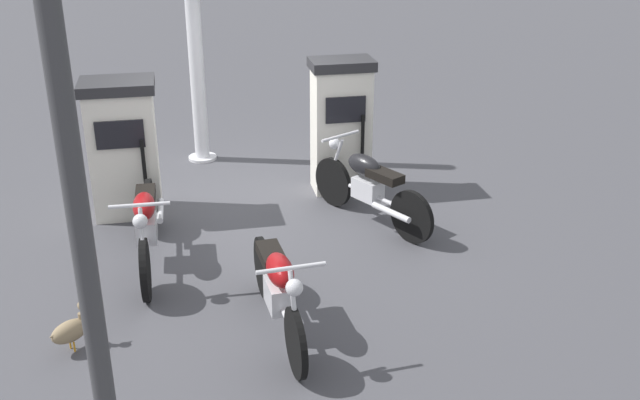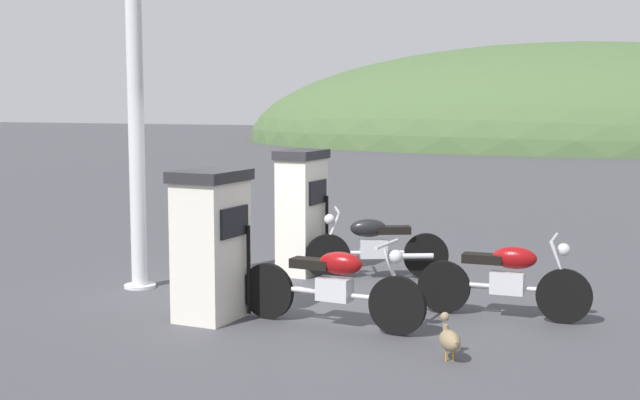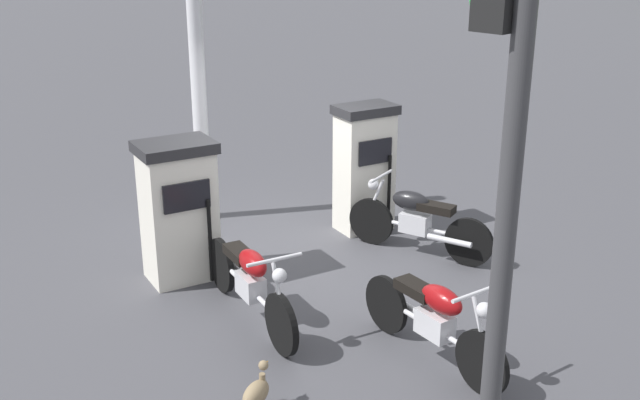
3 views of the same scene
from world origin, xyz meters
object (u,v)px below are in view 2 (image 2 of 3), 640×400
object	(u,v)px
motorcycle_far_pump	(375,244)
wandering_duck	(450,339)
fuel_pump_far	(302,211)
motorcycle_near_pump	(333,284)
fuel_pump_near	(211,244)
motorcycle_extra	(506,276)
canopy_support_pole	(136,137)

from	to	relation	value
motorcycle_far_pump	wandering_duck	bearing A→B (deg)	-62.36
fuel_pump_far	motorcycle_near_pump	world-z (taller)	fuel_pump_far
fuel_pump_near	fuel_pump_far	world-z (taller)	fuel_pump_far
motorcycle_extra	wandering_duck	distance (m)	1.79
fuel_pump_near	fuel_pump_far	bearing A→B (deg)	90.00
fuel_pump_far	canopy_support_pole	world-z (taller)	canopy_support_pole
motorcycle_extra	wandering_duck	bearing A→B (deg)	-97.76
motorcycle_far_pump	fuel_pump_near	bearing A→B (deg)	-111.25
motorcycle_extra	canopy_support_pole	xyz separation A→B (m)	(-4.59, -0.04, 1.45)
motorcycle_extra	motorcycle_near_pump	bearing A→B (deg)	-148.60
wandering_duck	motorcycle_far_pump	bearing A→B (deg)	117.64
fuel_pump_far	motorcycle_near_pump	size ratio (longest dim) A/B	0.80
motorcycle_extra	wandering_duck	world-z (taller)	motorcycle_extra
motorcycle_near_pump	canopy_support_pole	size ratio (longest dim) A/B	0.53
fuel_pump_near	fuel_pump_far	distance (m)	2.65
fuel_pump_near	fuel_pump_far	xyz separation A→B (m)	(0.00, 2.65, 0.03)
wandering_duck	fuel_pump_far	bearing A→B (deg)	130.05
motorcycle_near_pump	motorcycle_extra	xyz separation A→B (m)	(1.64, 1.00, 0.01)
wandering_duck	canopy_support_pole	distance (m)	4.98
motorcycle_far_pump	canopy_support_pole	bearing A→B (deg)	-149.22
motorcycle_far_pump	wandering_duck	world-z (taller)	motorcycle_far_pump
fuel_pump_far	motorcycle_extra	distance (m)	3.38
fuel_pump_near	wandering_duck	size ratio (longest dim) A/B	3.85
fuel_pump_far	wandering_duck	size ratio (longest dim) A/B	4.01
motorcycle_extra	wandering_duck	xyz separation A→B (m)	(-0.24, -1.76, -0.26)
motorcycle_near_pump	canopy_support_pole	distance (m)	3.42
canopy_support_pole	motorcycle_far_pump	bearing A→B (deg)	30.78
motorcycle_near_pump	canopy_support_pole	xyz separation A→B (m)	(-2.95, 0.96, 1.45)
fuel_pump_far	motorcycle_extra	world-z (taller)	fuel_pump_far
fuel_pump_near	fuel_pump_far	size ratio (longest dim) A/B	0.96
wandering_duck	canopy_support_pole	size ratio (longest dim) A/B	0.11
fuel_pump_far	wandering_duck	distance (m)	4.33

